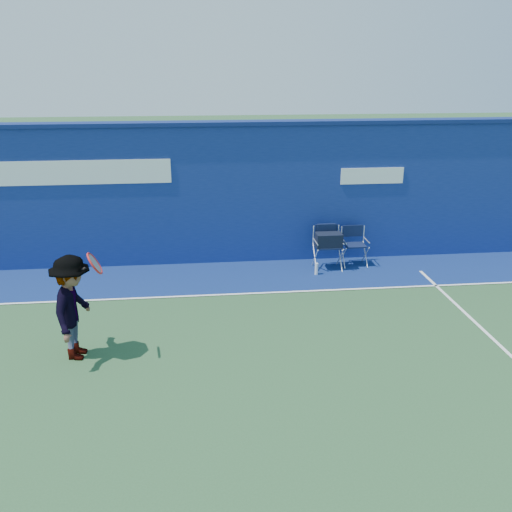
{
  "coord_description": "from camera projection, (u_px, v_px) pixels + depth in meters",
  "views": [
    {
      "loc": [
        -0.15,
        -6.4,
        4.27
      ],
      "look_at": [
        0.8,
        2.6,
        1.0
      ],
      "focal_mm": 38.0,
      "sensor_mm": 36.0,
      "label": 1
    }
  ],
  "objects": [
    {
      "name": "tennis_player",
      "position": [
        74.0,
        308.0,
        8.04
      ],
      "size": [
        0.88,
        1.11,
        1.71
      ],
      "color": "#EA4738",
      "rests_on": "ground"
    },
    {
      "name": "court_lines",
      "position": [
        217.0,
        366.0,
        8.0
      ],
      "size": [
        24.0,
        12.0,
        0.01
      ],
      "color": "white",
      "rests_on": "out_of_bounds_strip"
    },
    {
      "name": "water_bottle",
      "position": [
        316.0,
        269.0,
        11.42
      ],
      "size": [
        0.07,
        0.07,
        0.26
      ],
      "primitive_type": "cylinder",
      "color": "silver",
      "rests_on": "ground"
    },
    {
      "name": "directors_chair_right",
      "position": [
        354.0,
        253.0,
        11.95
      ],
      "size": [
        0.51,
        0.46,
        0.85
      ],
      "color": "silver",
      "rests_on": "ground"
    },
    {
      "name": "directors_chair_left",
      "position": [
        328.0,
        251.0,
        11.69
      ],
      "size": [
        0.56,
        0.51,
        0.94
      ],
      "color": "silver",
      "rests_on": "ground"
    },
    {
      "name": "ground",
      "position": [
        218.0,
        390.0,
        7.45
      ],
      "size": [
        80.0,
        80.0,
        0.0
      ],
      "primitive_type": "plane",
      "color": "#294D2B",
      "rests_on": "ground"
    },
    {
      "name": "stadium_wall",
      "position": [
        207.0,
        193.0,
        11.78
      ],
      "size": [
        24.0,
        0.5,
        3.08
      ],
      "color": "navy",
      "rests_on": "ground"
    },
    {
      "name": "out_of_bounds_strip",
      "position": [
        211.0,
        278.0,
        11.28
      ],
      "size": [
        24.0,
        1.8,
        0.01
      ],
      "primitive_type": "cube",
      "color": "navy",
      "rests_on": "ground"
    }
  ]
}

